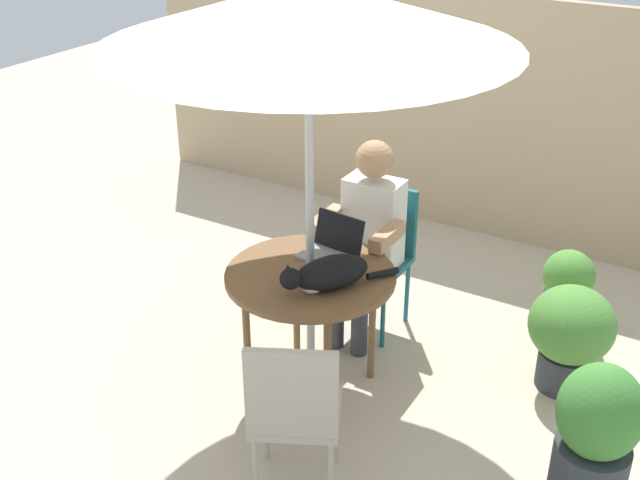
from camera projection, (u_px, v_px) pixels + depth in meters
ground_plane at (311, 386)px, 4.52m from camera, size 14.00×14.00×0.00m
fence_back at (475, 118)px, 5.92m from camera, size 5.73×0.08×1.80m
patio_table at (310, 285)px, 4.21m from camera, size 0.90×0.90×0.74m
patio_umbrella at (309, 14)px, 3.57m from camera, size 1.97×1.97×2.22m
chair_occupied at (379, 245)px, 4.89m from camera, size 0.40×0.40×0.90m
chair_empty at (294, 408)px, 3.52m from camera, size 0.54×0.54×0.90m
person_seated at (367, 231)px, 4.69m from camera, size 0.48×0.48×1.24m
laptop at (334, 244)px, 4.33m from camera, size 0.33×0.28×0.21m
cat at (327, 274)px, 4.00m from camera, size 0.43×0.55×0.17m
potted_plant_near_fence at (595, 440)px, 3.50m from camera, size 0.38×0.38×0.80m
potted_plant_by_chair at (570, 333)px, 4.37m from camera, size 0.47×0.47×0.62m
potted_plant_corner at (566, 290)px, 4.87m from camera, size 0.31×0.31×0.57m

